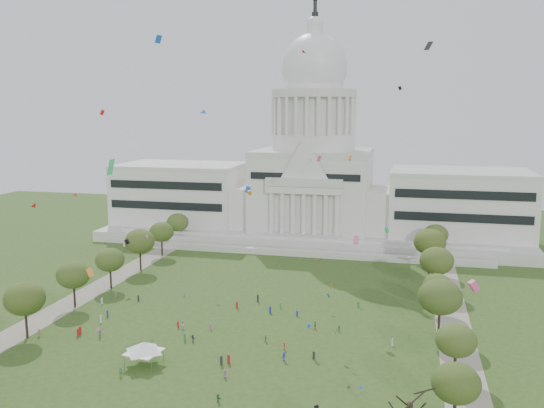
# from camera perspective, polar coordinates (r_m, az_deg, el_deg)

# --- Properties ---
(ground) EXTENTS (400.00, 400.00, 0.00)m
(ground) POSITION_cam_1_polar(r_m,az_deg,el_deg) (123.96, -5.03, -14.36)
(ground) COLOR #304A1B
(ground) RESTS_ON ground
(capitol) EXTENTS (160.00, 64.50, 91.30)m
(capitol) POSITION_cam_1_polar(r_m,az_deg,el_deg) (225.77, 4.08, 2.30)
(capitol) COLOR beige
(capitol) RESTS_ON ground
(path_left) EXTENTS (8.00, 160.00, 0.04)m
(path_left) POSITION_cam_1_polar(r_m,az_deg,el_deg) (168.94, -17.46, -8.24)
(path_left) COLOR gray
(path_left) RESTS_ON ground
(path_right) EXTENTS (8.00, 160.00, 0.04)m
(path_right) POSITION_cam_1_polar(r_m,az_deg,el_deg) (146.62, 17.45, -10.94)
(path_right) COLOR gray
(path_right) RESTS_ON ground
(row_tree_r_0) EXTENTS (7.67, 7.67, 10.91)m
(row_tree_r_0) POSITION_cam_1_polar(r_m,az_deg,el_deg) (97.73, 17.77, -16.57)
(row_tree_r_0) COLOR black
(row_tree_r_0) RESTS_ON ground
(row_tree_l_1) EXTENTS (8.86, 8.86, 12.59)m
(row_tree_l_1) POSITION_cam_1_polar(r_m,az_deg,el_deg) (138.22, -23.31, -8.62)
(row_tree_l_1) COLOR black
(row_tree_l_1) RESTS_ON ground
(row_tree_r_1) EXTENTS (7.58, 7.58, 10.78)m
(row_tree_r_1) POSITION_cam_1_polar(r_m,az_deg,el_deg) (114.18, 17.78, -12.75)
(row_tree_r_1) COLOR black
(row_tree_r_1) RESTS_ON ground
(row_tree_l_2) EXTENTS (8.42, 8.42, 11.97)m
(row_tree_l_2) POSITION_cam_1_polar(r_m,az_deg,el_deg) (154.75, -19.09, -6.66)
(row_tree_l_2) COLOR black
(row_tree_l_2) RESTS_ON ground
(row_tree_r_2) EXTENTS (9.55, 9.55, 13.58)m
(row_tree_r_2) POSITION_cam_1_polar(r_m,az_deg,el_deg) (131.39, 16.33, -8.82)
(row_tree_r_2) COLOR black
(row_tree_r_2) RESTS_ON ground
(row_tree_l_3) EXTENTS (8.12, 8.12, 11.55)m
(row_tree_l_3) POSITION_cam_1_polar(r_m,az_deg,el_deg) (168.04, -15.76, -5.35)
(row_tree_l_3) COLOR black
(row_tree_l_3) RESTS_ON ground
(row_tree_r_3) EXTENTS (7.01, 7.01, 9.98)m
(row_tree_r_3) POSITION_cam_1_polar(r_m,az_deg,el_deg) (148.42, 16.07, -7.75)
(row_tree_r_3) COLOR black
(row_tree_r_3) RESTS_ON ground
(row_tree_l_4) EXTENTS (9.29, 9.29, 13.21)m
(row_tree_l_4) POSITION_cam_1_polar(r_m,az_deg,el_deg) (183.62, -12.97, -3.62)
(row_tree_l_4) COLOR black
(row_tree_l_4) RESTS_ON ground
(row_tree_r_4) EXTENTS (9.19, 9.19, 13.06)m
(row_tree_r_4) POSITION_cam_1_polar(r_m,az_deg,el_deg) (162.82, 16.01, -5.43)
(row_tree_r_4) COLOR black
(row_tree_r_4) RESTS_ON ground
(row_tree_l_5) EXTENTS (8.33, 8.33, 11.85)m
(row_tree_l_5) POSITION_cam_1_polar(r_m,az_deg,el_deg) (200.68, -10.89, -2.74)
(row_tree_l_5) COLOR black
(row_tree_l_5) RESTS_ON ground
(row_tree_r_5) EXTENTS (9.82, 9.82, 13.96)m
(row_tree_r_5) POSITION_cam_1_polar(r_m,az_deg,el_deg) (182.20, 15.36, -3.64)
(row_tree_r_5) COLOR black
(row_tree_r_5) RESTS_ON ground
(row_tree_l_6) EXTENTS (8.19, 8.19, 11.64)m
(row_tree_l_6) POSITION_cam_1_polar(r_m,az_deg,el_deg) (217.62, -9.33, -1.80)
(row_tree_l_6) COLOR black
(row_tree_l_6) RESTS_ON ground
(row_tree_r_6) EXTENTS (8.42, 8.42, 11.97)m
(row_tree_r_6) POSITION_cam_1_polar(r_m,az_deg,el_deg) (200.12, 15.91, -2.94)
(row_tree_r_6) COLOR black
(row_tree_r_6) RESTS_ON ground
(big_bare_tree) EXTENTS (6.00, 5.00, 12.80)m
(big_bare_tree) POSITION_cam_1_polar(r_m,az_deg,el_deg) (89.44, 13.53, -18.25)
(big_bare_tree) COLOR black
(big_bare_tree) RESTS_ON ground
(event_tent) EXTENTS (9.68, 9.68, 4.75)m
(event_tent) POSITION_cam_1_polar(r_m,az_deg,el_deg) (119.15, -12.59, -13.64)
(event_tent) COLOR #4C4C4C
(event_tent) RESTS_ON ground
(person_0) EXTENTS (0.94, 1.04, 1.78)m
(person_0) POSITION_cam_1_polar(r_m,az_deg,el_deg) (128.31, 11.84, -13.25)
(person_0) COLOR silver
(person_0) RESTS_ON ground
(person_2) EXTENTS (0.78, 0.54, 1.50)m
(person_2) POSITION_cam_1_polar(r_m,az_deg,el_deg) (134.11, 6.67, -12.16)
(person_2) COLOR #33723F
(person_2) RESTS_ON ground
(person_3) EXTENTS (0.96, 1.19, 1.63)m
(person_3) POSITION_cam_1_polar(r_m,az_deg,el_deg) (124.00, 1.20, -13.91)
(person_3) COLOR #B21E1E
(person_3) RESTS_ON ground
(person_4) EXTENTS (0.67, 1.00, 1.57)m
(person_4) POSITION_cam_1_polar(r_m,az_deg,el_deg) (127.84, -0.63, -13.18)
(person_4) COLOR #994C8C
(person_4) RESTS_ON ground
(person_5) EXTENTS (1.58, 1.22, 1.59)m
(person_5) POSITION_cam_1_polar(r_m,az_deg,el_deg) (129.14, -7.83, -13.03)
(person_5) COLOR #4C4C51
(person_5) RESTS_ON ground
(person_6) EXTENTS (0.50, 0.77, 1.56)m
(person_6) POSITION_cam_1_polar(r_m,az_deg,el_deg) (112.74, -4.67, -16.43)
(person_6) COLOR #994C8C
(person_6) RESTS_ON ground
(person_7) EXTENTS (0.78, 0.67, 1.80)m
(person_7) POSITION_cam_1_polar(r_m,az_deg,el_deg) (116.60, -14.76, -15.75)
(person_7) COLOR #33723F
(person_7) RESTS_ON ground
(person_8) EXTENTS (0.95, 0.63, 1.85)m
(person_8) POSITION_cam_1_polar(r_m,az_deg,el_deg) (136.50, -8.84, -11.74)
(person_8) COLOR silver
(person_8) RESTS_ON ground
(person_9) EXTENTS (1.15, 1.36, 1.87)m
(person_9) POSITION_cam_1_polar(r_m,az_deg,el_deg) (118.98, 1.21, -14.88)
(person_9) COLOR navy
(person_9) RESTS_ON ground
(person_10) EXTENTS (0.76, 1.13, 1.78)m
(person_10) POSITION_cam_1_polar(r_m,az_deg,el_deg) (134.96, 4.29, -11.92)
(person_10) COLOR #33723F
(person_10) RESTS_ON ground
(person_11) EXTENTS (1.45, 1.34, 1.53)m
(person_11) POSITION_cam_1_polar(r_m,az_deg,el_deg) (104.65, -5.35, -18.60)
(person_11) COLOR #33723F
(person_11) RESTS_ON ground
(distant_crowd) EXTENTS (67.80, 40.19, 1.94)m
(distant_crowd) POSITION_cam_1_polar(r_m,az_deg,el_deg) (139.74, -8.80, -11.27)
(distant_crowd) COLOR olive
(distant_crowd) RESTS_ON ground
(kite_swarm) EXTENTS (95.57, 89.20, 64.92)m
(kite_swarm) POSITION_cam_1_polar(r_m,az_deg,el_deg) (119.35, -3.14, -2.74)
(kite_swarm) COLOR black
(kite_swarm) RESTS_ON ground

